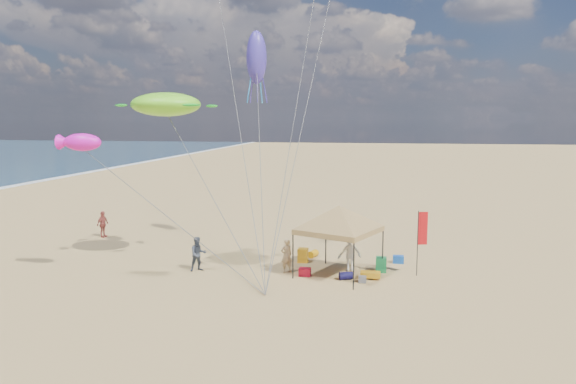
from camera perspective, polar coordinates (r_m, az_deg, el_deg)
name	(u,v)px	position (r m, az deg, el deg)	size (l,w,h in m)	color
ground	(275,301)	(22.29, -1.39, -11.28)	(280.00, 280.00, 0.00)	tan
canopy_tent	(339,208)	(25.03, 5.36, -1.70)	(5.69, 5.69, 3.81)	black
feather_flag	(421,232)	(25.89, 13.75, -4.12)	(0.45, 0.16, 3.06)	black
cooler_red	(305,272)	(25.54, 1.76, -8.35)	(0.54, 0.38, 0.38)	#B40E22
cooler_blue	(398,259)	(28.27, 11.45, -6.91)	(0.54, 0.38, 0.38)	#144AA7
bag_navy	(346,276)	(25.12, 6.07, -8.69)	(0.36, 0.36, 0.60)	#110E3F
bag_orange	(313,254)	(28.89, 2.65, -6.47)	(0.36, 0.36, 0.60)	#C6860B
chair_green	(381,264)	(26.54, 9.70, -7.47)	(0.50, 0.50, 0.70)	#15773D
chair_yellow	(303,255)	(27.88, 1.57, -6.62)	(0.50, 0.50, 0.70)	#F6AC1B
crate_grey	(362,279)	(24.82, 7.77, -9.02)	(0.34, 0.30, 0.28)	slate
beach_cart	(370,275)	(25.37, 8.60, -8.52)	(0.90, 0.50, 0.24)	gold
person_near_a	(286,255)	(25.97, -0.16, -6.64)	(0.59, 0.39, 1.63)	tan
person_near_b	(198,254)	(26.54, -9.37, -6.40)	(0.80, 0.63, 1.65)	#363E4A
person_near_c	(350,252)	(26.42, 6.45, -6.24)	(1.17, 0.67, 1.80)	silver
person_far_a	(103,224)	(35.33, -18.78, -3.20)	(0.95, 0.40, 1.63)	#A3473E
turtle_kite	(166,104)	(26.41, -12.66, 8.91)	(3.32, 2.66, 1.11)	#74E723
fish_kite	(82,142)	(25.00, -20.68, 4.88)	(1.71, 0.86, 0.76)	#F012C9
squid_kite	(257,58)	(29.78, -3.31, 13.84)	(1.08, 1.08, 2.80)	#4334A9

